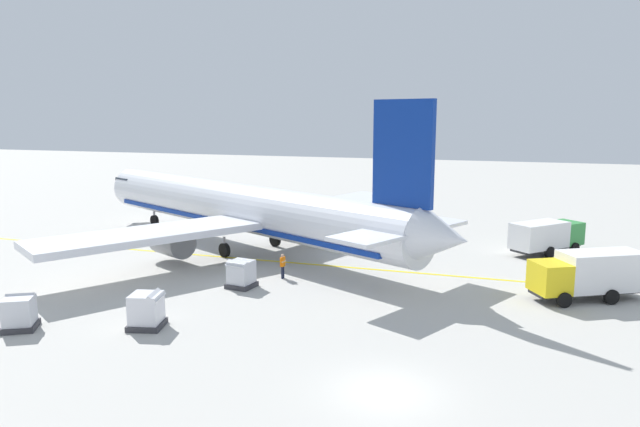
{
  "coord_description": "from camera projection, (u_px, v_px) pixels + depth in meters",
  "views": [
    {
      "loc": [
        -21.72,
        -4.21,
        11.08
      ],
      "look_at": [
        20.63,
        9.38,
        3.41
      ],
      "focal_mm": 32.81,
      "sensor_mm": 36.0,
      "label": 1
    }
  ],
  "objects": [
    {
      "name": "cargo_container_mid",
      "position": [
        19.0,
        313.0,
        30.19
      ],
      "size": [
        2.19,
        2.19,
        1.83
      ],
      "color": "#333338",
      "rests_on": "ground"
    },
    {
      "name": "service_truck_baggage",
      "position": [
        377.0,
        224.0,
        51.51
      ],
      "size": [
        5.82,
        3.24,
        2.4
      ],
      "color": "#338C3F",
      "rests_on": "ground"
    },
    {
      "name": "apron_guide_line",
      "position": [
        282.0,
        262.0,
        44.01
      ],
      "size": [
        0.3,
        60.0,
        0.01
      ],
      "primitive_type": "cube",
      "color": "yellow",
      "rests_on": "ground"
    },
    {
      "name": "airliner_foreground",
      "position": [
        243.0,
        209.0,
        47.43
      ],
      "size": [
        32.64,
        38.63,
        11.9
      ],
      "color": "silver",
      "rests_on": "ground"
    },
    {
      "name": "crew_loader_left",
      "position": [
        283.0,
        264.0,
        39.47
      ],
      "size": [
        0.63,
        0.26,
        1.7
      ],
      "color": "#191E33",
      "rests_on": "ground"
    },
    {
      "name": "service_truck_catering",
      "position": [
        589.0,
        273.0,
        34.92
      ],
      "size": [
        5.14,
        6.96,
        2.9
      ],
      "color": "yellow",
      "rests_on": "ground"
    },
    {
      "name": "crew_marshaller",
      "position": [
        402.0,
        222.0,
        55.04
      ],
      "size": [
        0.34,
        0.61,
        1.62
      ],
      "color": "#191E33",
      "rests_on": "ground"
    },
    {
      "name": "service_truck_fuel",
      "position": [
        547.0,
        235.0,
        46.32
      ],
      "size": [
        6.17,
        5.96,
        2.62
      ],
      "color": "#338C3F",
      "rests_on": "ground"
    },
    {
      "name": "cargo_container_near",
      "position": [
        241.0,
        274.0,
        37.44
      ],
      "size": [
        1.83,
        1.83,
        1.87
      ],
      "color": "#333338",
      "rests_on": "ground"
    },
    {
      "name": "cargo_container_far",
      "position": [
        147.0,
        311.0,
        30.4
      ],
      "size": [
        2.05,
        2.05,
        1.96
      ],
      "color": "#333338",
      "rests_on": "ground"
    }
  ]
}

